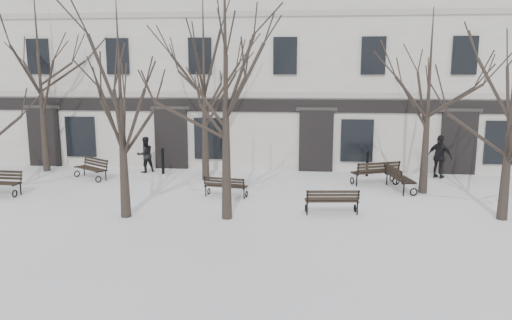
# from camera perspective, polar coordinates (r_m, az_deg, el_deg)

# --- Properties ---
(ground) EXTENTS (100.00, 100.00, 0.00)m
(ground) POSITION_cam_1_polar(r_m,az_deg,el_deg) (16.55, -5.09, -6.50)
(ground) COLOR white
(ground) RESTS_ON ground
(building) EXTENTS (40.40, 10.20, 11.40)m
(building) POSITION_cam_1_polar(r_m,az_deg,el_deg) (28.68, -0.26, 11.77)
(building) COLOR beige
(building) RESTS_ON ground
(tree_1) EXTENTS (4.80, 4.80, 6.85)m
(tree_1) POSITION_cam_1_polar(r_m,az_deg,el_deg) (16.38, -15.29, 8.22)
(tree_1) COLOR black
(tree_1) RESTS_ON ground
(tree_2) EXTENTS (6.04, 6.04, 8.62)m
(tree_2) POSITION_cam_1_polar(r_m,az_deg,el_deg) (15.67, -3.55, 12.55)
(tree_2) COLOR black
(tree_2) RESTS_ON ground
(tree_4) EXTENTS (6.18, 6.18, 8.82)m
(tree_4) POSITION_cam_1_polar(r_m,az_deg,el_deg) (25.42, -23.64, 11.13)
(tree_4) COLOR black
(tree_4) RESTS_ON ground
(tree_5) EXTENTS (5.59, 5.59, 7.98)m
(tree_5) POSITION_cam_1_polar(r_m,az_deg,el_deg) (21.54, -5.99, 10.82)
(tree_5) COLOR black
(tree_5) RESTS_ON ground
(tree_6) EXTENTS (4.94, 4.94, 7.06)m
(tree_6) POSITION_cam_1_polar(r_m,az_deg,el_deg) (20.16, 19.21, 8.71)
(tree_6) COLOR black
(tree_6) RESTS_ON ground
(bench_1) EXTENTS (1.68, 0.85, 0.81)m
(bench_1) POSITION_cam_1_polar(r_m,az_deg,el_deg) (18.92, -3.50, -2.96)
(bench_1) COLOR black
(bench_1) RESTS_ON ground
(bench_2) EXTENTS (1.82, 0.83, 0.89)m
(bench_2) POSITION_cam_1_polar(r_m,az_deg,el_deg) (16.86, 8.66, -4.56)
(bench_2) COLOR black
(bench_2) RESTS_ON ground
(bench_3) EXTENTS (1.86, 1.57, 0.93)m
(bench_3) POSITION_cam_1_polar(r_m,az_deg,el_deg) (23.21, -18.23, -0.83)
(bench_3) COLOR black
(bench_3) RESTS_ON ground
(bench_4) EXTENTS (2.09, 1.42, 1.01)m
(bench_4) POSITION_cam_1_polar(r_m,az_deg,el_deg) (21.56, 13.53, -1.30)
(bench_4) COLOR black
(bench_4) RESTS_ON ground
(bench_5) EXTENTS (1.07, 2.07, 1.00)m
(bench_5) POSITION_cam_1_polar(r_m,az_deg,el_deg) (20.72, 15.96, -1.89)
(bench_5) COLOR black
(bench_5) RESTS_ON ground
(bollard_a) EXTENTS (0.16, 0.16, 1.22)m
(bollard_a) POSITION_cam_1_polar(r_m,az_deg,el_deg) (23.46, -10.61, -0.00)
(bollard_a) COLOR black
(bollard_a) RESTS_ON ground
(bollard_b) EXTENTS (0.15, 0.15, 1.15)m
(bollard_b) POSITION_cam_1_polar(r_m,az_deg,el_deg) (23.12, 12.60, -0.31)
(bollard_b) COLOR black
(bollard_b) RESTS_ON ground
(pedestrian_b) EXTENTS (1.04, 1.02, 1.68)m
(pedestrian_b) POSITION_cam_1_polar(r_m,az_deg,el_deg) (24.13, -12.48, -1.36)
(pedestrian_b) COLOR black
(pedestrian_b) RESTS_ON ground
(pedestrian_c) EXTENTS (1.18, 1.07, 1.92)m
(pedestrian_c) POSITION_cam_1_polar(r_m,az_deg,el_deg) (23.77, 20.11, -1.93)
(pedestrian_c) COLOR black
(pedestrian_c) RESTS_ON ground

